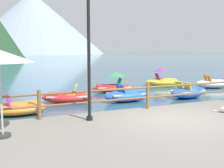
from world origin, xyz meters
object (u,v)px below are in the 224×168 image
(pedal_boat_0, at_px, (67,97))
(pedal_boat_1, at_px, (114,86))
(pedal_boat_2, at_px, (18,108))
(pedal_boat_4, at_px, (188,92))
(pedal_boat_3, at_px, (162,80))
(pedal_boat_5, at_px, (212,83))
(lamp_post, at_px, (89,32))
(pedal_boat_6, at_px, (127,95))

(pedal_boat_0, xyz_separation_m, pedal_boat_1, (3.36, 2.05, 0.10))
(pedal_boat_2, bearing_deg, pedal_boat_4, 1.99)
(pedal_boat_3, bearing_deg, pedal_boat_5, -37.35)
(lamp_post, xyz_separation_m, pedal_boat_3, (7.97, 7.89, -2.75))
(pedal_boat_5, bearing_deg, pedal_boat_2, -168.47)
(pedal_boat_0, height_order, pedal_boat_2, pedal_boat_0)
(pedal_boat_1, bearing_deg, pedal_boat_3, 13.07)
(pedal_boat_0, xyz_separation_m, pedal_boat_6, (2.86, -0.84, 0.03))
(pedal_boat_3, bearing_deg, lamp_post, -135.29)
(pedal_boat_2, xyz_separation_m, pedal_boat_5, (12.48, 2.55, 0.03))
(pedal_boat_5, xyz_separation_m, pedal_boat_6, (-7.24, -1.85, 0.02))
(pedal_boat_2, relative_size, pedal_boat_3, 0.88)
(pedal_boat_0, height_order, pedal_boat_6, pedal_boat_6)
(lamp_post, bearing_deg, pedal_boat_5, 29.12)
(pedal_boat_0, bearing_deg, pedal_boat_2, -147.24)
(lamp_post, bearing_deg, pedal_boat_3, 44.71)
(pedal_boat_1, distance_m, pedal_boat_2, 6.76)
(pedal_boat_0, height_order, pedal_boat_1, pedal_boat_1)
(pedal_boat_0, bearing_deg, pedal_boat_4, -11.06)
(pedal_boat_0, distance_m, pedal_boat_3, 8.07)
(lamp_post, relative_size, pedal_boat_2, 1.99)
(lamp_post, xyz_separation_m, pedal_boat_6, (3.34, 4.04, -2.85))
(lamp_post, xyz_separation_m, pedal_boat_2, (-1.90, 3.35, -2.89))
(lamp_post, relative_size, pedal_boat_5, 1.83)
(lamp_post, height_order, pedal_boat_5, lamp_post)
(pedal_boat_4, bearing_deg, lamp_post, -151.62)
(pedal_boat_3, bearing_deg, pedal_boat_4, -105.97)
(pedal_boat_0, relative_size, pedal_boat_1, 0.98)
(lamp_post, relative_size, pedal_boat_4, 1.90)
(pedal_boat_0, distance_m, pedal_boat_2, 2.82)
(pedal_boat_1, xyz_separation_m, pedal_boat_6, (-0.50, -2.89, -0.07))
(pedal_boat_1, height_order, pedal_boat_5, pedal_boat_1)
(pedal_boat_3, relative_size, pedal_boat_4, 1.08)
(lamp_post, height_order, pedal_boat_2, lamp_post)
(pedal_boat_0, relative_size, pedal_boat_5, 1.07)
(pedal_boat_5, relative_size, pedal_boat_6, 1.03)
(pedal_boat_2, distance_m, pedal_boat_4, 8.66)
(pedal_boat_0, relative_size, pedal_boat_4, 1.11)
(lamp_post, distance_m, pedal_boat_4, 8.19)
(pedal_boat_2, distance_m, pedal_boat_6, 5.28)
(lamp_post, relative_size, pedal_boat_1, 1.68)
(pedal_boat_5, height_order, pedal_boat_6, pedal_boat_6)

